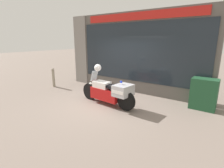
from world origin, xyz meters
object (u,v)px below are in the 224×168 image
Objects in this scene: street_bollard at (53,77)px; utility_cabinet at (204,94)px; white_helmet at (98,68)px; paramedic_motorcycle at (110,92)px.

utility_cabinet is at bearing 10.13° from street_bollard.
white_helmet is at bearing -6.53° from street_bollard.
street_bollard is at bearing -1.91° from paramedic_motorcycle.
paramedic_motorcycle is 3.92m from street_bollard.
paramedic_motorcycle is 3.26m from utility_cabinet.
utility_cabinet reaches higher than street_bollard.
paramedic_motorcycle is 9.32× the size of white_helmet.
white_helmet reaches higher than utility_cabinet.
utility_cabinet is at bearing -145.86° from paramedic_motorcycle.
paramedic_motorcycle reaches higher than utility_cabinet.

